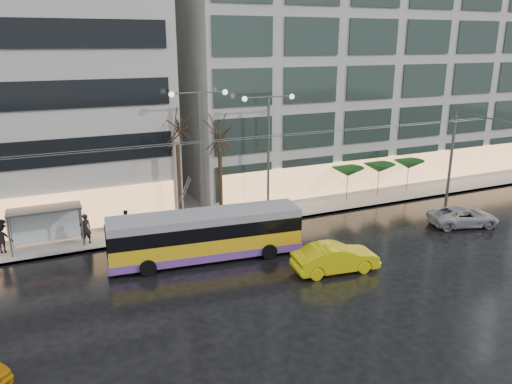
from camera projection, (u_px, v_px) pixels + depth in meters
ground at (234, 301)px, 24.51m from camera, size 140.00×140.00×0.00m
sidewalk at (190, 210)px, 37.50m from camera, size 80.00×10.00×0.15m
kerb at (211, 232)px, 33.18m from camera, size 80.00×0.10×0.15m
building_right at (350, 36)px, 44.87m from camera, size 32.00×14.00×25.00m
trolleybus at (206, 237)px, 28.80m from camera, size 11.27×4.85×5.15m
catenary at (200, 177)px, 30.60m from camera, size 42.24×5.12×7.00m
bus_shelter at (38, 219)px, 30.00m from camera, size 4.20×1.60×2.51m
street_lamp_near at (200, 139)px, 32.99m from camera, size 3.96×0.36×9.03m
street_lamp_far at (268, 138)px, 35.03m from camera, size 3.96×0.36×8.53m
tree_a at (177, 124)px, 32.26m from camera, size 3.20×3.20×8.40m
tree_b at (219, 131)px, 33.81m from camera, size 3.20×3.20×7.70m
parasol_a at (348, 172)px, 38.89m from camera, size 2.50×2.50×2.65m
parasol_b at (379, 168)px, 40.06m from camera, size 2.50×2.50×2.65m
parasol_c at (409, 164)px, 41.24m from camera, size 2.50×2.50×2.65m
taxi_b at (335, 258)px, 27.42m from camera, size 4.97×2.21×1.58m
sedan_silver at (463, 217)px, 34.30m from camera, size 5.14×3.42×1.31m
pedestrian_a at (85, 222)px, 30.64m from camera, size 1.21×1.22×2.19m
pedestrian_b at (126, 222)px, 32.52m from camera, size 0.83×0.68×1.58m
pedestrian_c at (1, 235)px, 29.40m from camera, size 1.33×0.97×2.11m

